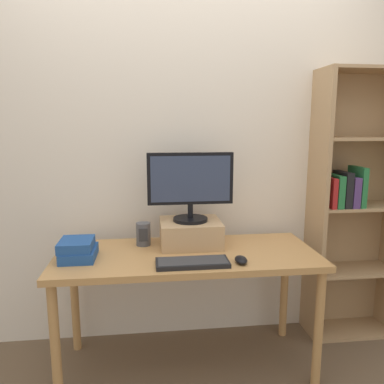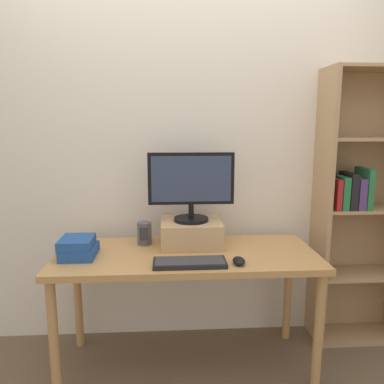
{
  "view_description": "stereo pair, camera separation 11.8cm",
  "coord_description": "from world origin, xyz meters",
  "px_view_note": "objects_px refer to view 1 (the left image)",
  "views": [
    {
      "loc": [
        -0.21,
        -2.03,
        1.44
      ],
      "look_at": [
        0.04,
        0.06,
        1.06
      ],
      "focal_mm": 35.0,
      "sensor_mm": 36.0,
      "label": 1
    },
    {
      "loc": [
        -0.1,
        -2.04,
        1.44
      ],
      "look_at": [
        0.04,
        0.06,
        1.06
      ],
      "focal_mm": 35.0,
      "sensor_mm": 36.0,
      "label": 2
    }
  ],
  "objects_px": {
    "bookshelf_unit": "(353,204)",
    "computer_mouse": "(241,260)",
    "riser_box": "(190,233)",
    "book_stack": "(78,250)",
    "desk": "(187,266)",
    "desk_speaker": "(143,234)",
    "keyboard": "(192,263)",
    "computer_monitor": "(190,184)"
  },
  "relations": [
    {
      "from": "bookshelf_unit",
      "to": "computer_mouse",
      "type": "height_order",
      "value": "bookshelf_unit"
    },
    {
      "from": "riser_box",
      "to": "book_stack",
      "type": "relative_size",
      "value": 1.54
    },
    {
      "from": "desk",
      "to": "bookshelf_unit",
      "type": "height_order",
      "value": "bookshelf_unit"
    },
    {
      "from": "desk",
      "to": "riser_box",
      "type": "xyz_separation_m",
      "value": [
        0.04,
        0.14,
        0.15
      ]
    },
    {
      "from": "book_stack",
      "to": "desk_speaker",
      "type": "xyz_separation_m",
      "value": [
        0.35,
        0.19,
        0.02
      ]
    },
    {
      "from": "keyboard",
      "to": "bookshelf_unit",
      "type": "bearing_deg",
      "value": 22.27
    },
    {
      "from": "desk",
      "to": "keyboard",
      "type": "relative_size",
      "value": 3.89
    },
    {
      "from": "bookshelf_unit",
      "to": "computer_monitor",
      "type": "bearing_deg",
      "value": -172.97
    },
    {
      "from": "computer_mouse",
      "to": "desk_speaker",
      "type": "distance_m",
      "value": 0.63
    },
    {
      "from": "keyboard",
      "to": "desk_speaker",
      "type": "xyz_separation_m",
      "value": [
        -0.26,
        0.36,
        0.06
      ]
    },
    {
      "from": "computer_monitor",
      "to": "computer_mouse",
      "type": "xyz_separation_m",
      "value": [
        0.23,
        -0.34,
        -0.36
      ]
    },
    {
      "from": "riser_box",
      "to": "computer_mouse",
      "type": "xyz_separation_m",
      "value": [
        0.23,
        -0.34,
        -0.06
      ]
    },
    {
      "from": "keyboard",
      "to": "desk",
      "type": "bearing_deg",
      "value": 92.36
    },
    {
      "from": "bookshelf_unit",
      "to": "computer_mouse",
      "type": "xyz_separation_m",
      "value": [
        -0.89,
        -0.47,
        -0.18
      ]
    },
    {
      "from": "bookshelf_unit",
      "to": "desk_speaker",
      "type": "distance_m",
      "value": 1.41
    },
    {
      "from": "riser_box",
      "to": "computer_mouse",
      "type": "bearing_deg",
      "value": -55.84
    },
    {
      "from": "riser_box",
      "to": "bookshelf_unit",
      "type": "bearing_deg",
      "value": 6.96
    },
    {
      "from": "computer_monitor",
      "to": "desk_speaker",
      "type": "height_order",
      "value": "computer_monitor"
    },
    {
      "from": "riser_box",
      "to": "computer_monitor",
      "type": "relative_size",
      "value": 0.71
    },
    {
      "from": "computer_monitor",
      "to": "book_stack",
      "type": "bearing_deg",
      "value": -165.23
    },
    {
      "from": "keyboard",
      "to": "computer_monitor",
      "type": "bearing_deg",
      "value": 85.23
    },
    {
      "from": "desk",
      "to": "desk_speaker",
      "type": "distance_m",
      "value": 0.33
    },
    {
      "from": "computer_monitor",
      "to": "desk",
      "type": "bearing_deg",
      "value": -104.57
    },
    {
      "from": "riser_box",
      "to": "desk_speaker",
      "type": "height_order",
      "value": "riser_box"
    },
    {
      "from": "keyboard",
      "to": "computer_mouse",
      "type": "distance_m",
      "value": 0.26
    },
    {
      "from": "riser_box",
      "to": "desk_speaker",
      "type": "bearing_deg",
      "value": 174.82
    },
    {
      "from": "keyboard",
      "to": "riser_box",
      "type": "bearing_deg",
      "value": 85.25
    },
    {
      "from": "bookshelf_unit",
      "to": "riser_box",
      "type": "distance_m",
      "value": 1.13
    },
    {
      "from": "keyboard",
      "to": "book_stack",
      "type": "bearing_deg",
      "value": 164.92
    },
    {
      "from": "bookshelf_unit",
      "to": "computer_monitor",
      "type": "xyz_separation_m",
      "value": [
        -1.12,
        -0.14,
        0.18
      ]
    },
    {
      "from": "book_stack",
      "to": "computer_monitor",
      "type": "bearing_deg",
      "value": 14.77
    },
    {
      "from": "desk",
      "to": "bookshelf_unit",
      "type": "xyz_separation_m",
      "value": [
        1.15,
        0.27,
        0.27
      ]
    },
    {
      "from": "riser_box",
      "to": "desk_speaker",
      "type": "xyz_separation_m",
      "value": [
        -0.28,
        0.03,
        -0.01
      ]
    },
    {
      "from": "desk_speaker",
      "to": "keyboard",
      "type": "bearing_deg",
      "value": -54.5
    },
    {
      "from": "computer_mouse",
      "to": "book_stack",
      "type": "relative_size",
      "value": 0.44
    },
    {
      "from": "computer_monitor",
      "to": "computer_mouse",
      "type": "height_order",
      "value": "computer_monitor"
    },
    {
      "from": "keyboard",
      "to": "desk_speaker",
      "type": "distance_m",
      "value": 0.44
    },
    {
      "from": "desk_speaker",
      "to": "desk",
      "type": "bearing_deg",
      "value": -33.57
    },
    {
      "from": "bookshelf_unit",
      "to": "riser_box",
      "type": "height_order",
      "value": "bookshelf_unit"
    },
    {
      "from": "bookshelf_unit",
      "to": "keyboard",
      "type": "relative_size",
      "value": 4.69
    },
    {
      "from": "computer_monitor",
      "to": "desk_speaker",
      "type": "distance_m",
      "value": 0.42
    },
    {
      "from": "computer_mouse",
      "to": "book_stack",
      "type": "xyz_separation_m",
      "value": [
        -0.87,
        0.17,
        0.03
      ]
    }
  ]
}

